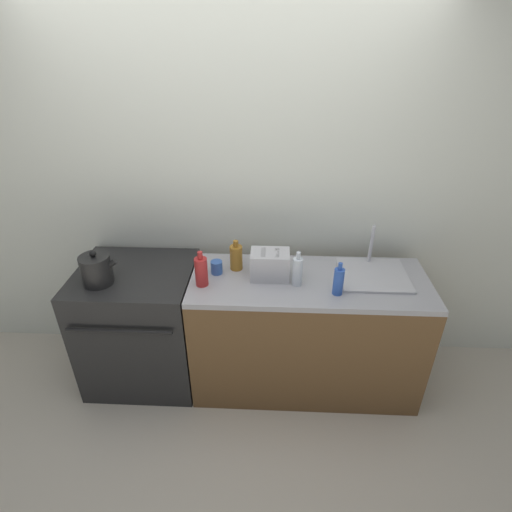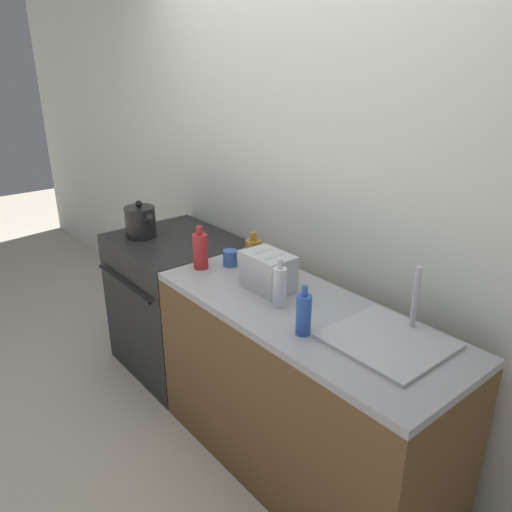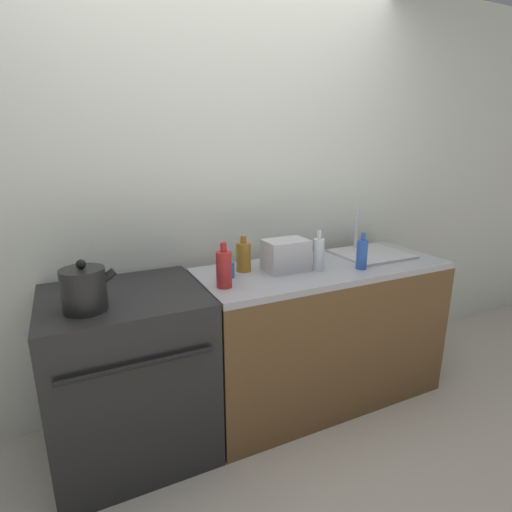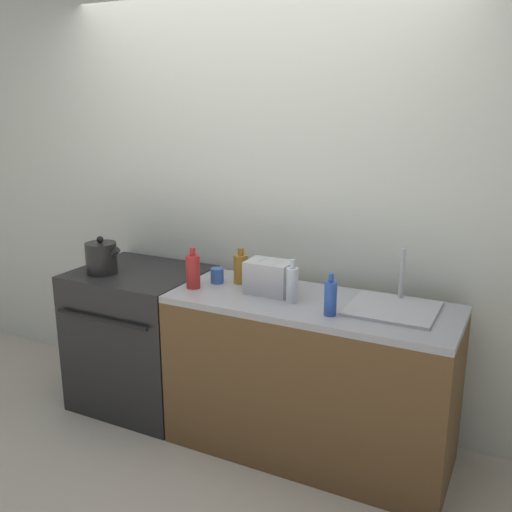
% 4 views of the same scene
% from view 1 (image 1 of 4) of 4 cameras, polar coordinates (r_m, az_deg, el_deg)
% --- Properties ---
extents(ground_plane, '(12.00, 12.00, 0.00)m').
position_cam_1_polar(ground_plane, '(2.95, -4.45, -20.90)').
color(ground_plane, beige).
extents(wall_back, '(8.00, 0.05, 2.60)m').
position_cam_1_polar(wall_back, '(2.76, -3.78, 9.09)').
color(wall_back, silver).
rests_on(wall_back, ground_plane).
extents(stove, '(0.77, 0.70, 0.88)m').
position_cam_1_polar(stove, '(2.98, -15.97, -9.22)').
color(stove, black).
rests_on(stove, ground_plane).
extents(counter_block, '(1.52, 0.60, 0.88)m').
position_cam_1_polar(counter_block, '(2.83, 7.09, -10.81)').
color(counter_block, brown).
rests_on(counter_block, ground_plane).
extents(kettle, '(0.23, 0.19, 0.23)m').
position_cam_1_polar(kettle, '(2.65, -21.80, -1.82)').
color(kettle, black).
rests_on(kettle, stove).
extents(toaster, '(0.24, 0.17, 0.18)m').
position_cam_1_polar(toaster, '(2.52, 2.00, -1.25)').
color(toaster, '#BCBCC1').
rests_on(toaster, counter_block).
extents(sink_tray, '(0.43, 0.40, 0.28)m').
position_cam_1_polar(sink_tray, '(2.68, 16.39, -2.35)').
color(sink_tray, '#B7B7BC').
rests_on(sink_tray, counter_block).
extents(bottle_blue, '(0.06, 0.06, 0.21)m').
position_cam_1_polar(bottle_blue, '(2.41, 11.70, -3.53)').
color(bottle_blue, '#2D56B7').
rests_on(bottle_blue, counter_block).
extents(bottle_clear, '(0.06, 0.06, 0.23)m').
position_cam_1_polar(bottle_clear, '(2.46, 5.93, -2.17)').
color(bottle_clear, silver).
rests_on(bottle_clear, counter_block).
extents(bottle_red, '(0.08, 0.08, 0.23)m').
position_cam_1_polar(bottle_red, '(2.46, -7.82, -2.16)').
color(bottle_red, '#B72828').
rests_on(bottle_red, counter_block).
extents(bottle_amber, '(0.08, 0.08, 0.21)m').
position_cam_1_polar(bottle_amber, '(2.61, -2.85, -0.16)').
color(bottle_amber, '#9E6B23').
rests_on(bottle_amber, counter_block).
extents(cup_blue, '(0.08, 0.08, 0.09)m').
position_cam_1_polar(cup_blue, '(2.60, -5.64, -1.61)').
color(cup_blue, '#3860B2').
rests_on(cup_blue, counter_block).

